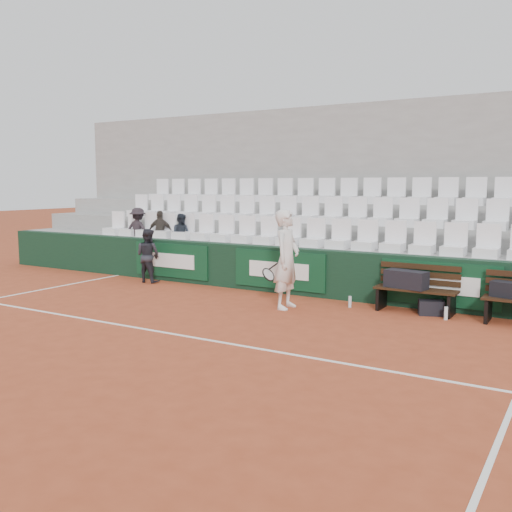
{
  "coord_description": "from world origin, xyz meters",
  "views": [
    {
      "loc": [
        5.66,
        -6.88,
        2.37
      ],
      "look_at": [
        0.08,
        2.4,
        1.0
      ],
      "focal_mm": 40.0,
      "sensor_mm": 36.0,
      "label": 1
    }
  ],
  "objects_px": {
    "sports_bag_ground": "(431,308)",
    "spectator_a": "(138,213)",
    "sports_bag_left": "(406,279)",
    "water_bottle_far": "(446,313)",
    "ball_kid": "(148,256)",
    "bench_left": "(415,300)",
    "water_bottle_near": "(350,302)",
    "sports_bag_right": "(509,290)",
    "spectator_b": "(160,215)",
    "spectator_c": "(181,217)",
    "tennis_player": "(287,259)"
  },
  "relations": [
    {
      "from": "sports_bag_left",
      "to": "sports_bag_right",
      "type": "bearing_deg",
      "value": 0.43
    },
    {
      "from": "ball_kid",
      "to": "spectator_b",
      "type": "height_order",
      "value": "spectator_b"
    },
    {
      "from": "sports_bag_ground",
      "to": "spectator_c",
      "type": "bearing_deg",
      "value": 171.12
    },
    {
      "from": "sports_bag_left",
      "to": "water_bottle_near",
      "type": "distance_m",
      "value": 1.16
    },
    {
      "from": "water_bottle_far",
      "to": "ball_kid",
      "type": "relative_size",
      "value": 0.18
    },
    {
      "from": "sports_bag_ground",
      "to": "spectator_a",
      "type": "distance_m",
      "value": 8.21
    },
    {
      "from": "water_bottle_near",
      "to": "water_bottle_far",
      "type": "bearing_deg",
      "value": -2.68
    },
    {
      "from": "spectator_b",
      "to": "spectator_c",
      "type": "height_order",
      "value": "spectator_b"
    },
    {
      "from": "sports_bag_right",
      "to": "sports_bag_ground",
      "type": "xyz_separation_m",
      "value": [
        -1.28,
        -0.03,
        -0.45
      ]
    },
    {
      "from": "sports_bag_left",
      "to": "sports_bag_ground",
      "type": "bearing_deg",
      "value": -2.13
    },
    {
      "from": "sports_bag_ground",
      "to": "tennis_player",
      "type": "xyz_separation_m",
      "value": [
        -2.53,
        -0.84,
        0.81
      ]
    },
    {
      "from": "sports_bag_right",
      "to": "ball_kid",
      "type": "xyz_separation_m",
      "value": [
        -8.07,
        -0.02,
        0.07
      ]
    },
    {
      "from": "sports_bag_ground",
      "to": "spectator_a",
      "type": "height_order",
      "value": "spectator_a"
    },
    {
      "from": "water_bottle_far",
      "to": "ball_kid",
      "type": "xyz_separation_m",
      "value": [
        -7.1,
        0.25,
        0.54
      ]
    },
    {
      "from": "sports_bag_right",
      "to": "water_bottle_near",
      "type": "height_order",
      "value": "sports_bag_right"
    },
    {
      "from": "water_bottle_far",
      "to": "water_bottle_near",
      "type": "bearing_deg",
      "value": 177.32
    },
    {
      "from": "spectator_a",
      "to": "water_bottle_far",
      "type": "bearing_deg",
      "value": 165.21
    },
    {
      "from": "sports_bag_right",
      "to": "water_bottle_near",
      "type": "xyz_separation_m",
      "value": [
        -2.79,
        -0.19,
        -0.47
      ]
    },
    {
      "from": "bench_left",
      "to": "sports_bag_left",
      "type": "relative_size",
      "value": 1.95
    },
    {
      "from": "bench_left",
      "to": "ball_kid",
      "type": "distance_m",
      "value": 6.49
    },
    {
      "from": "water_bottle_far",
      "to": "tennis_player",
      "type": "bearing_deg",
      "value": -168.03
    },
    {
      "from": "sports_bag_left",
      "to": "spectator_b",
      "type": "height_order",
      "value": "spectator_b"
    },
    {
      "from": "sports_bag_left",
      "to": "sports_bag_right",
      "type": "distance_m",
      "value": 1.76
    },
    {
      "from": "water_bottle_near",
      "to": "tennis_player",
      "type": "xyz_separation_m",
      "value": [
        -1.03,
        -0.69,
        0.83
      ]
    },
    {
      "from": "water_bottle_far",
      "to": "spectator_c",
      "type": "distance_m",
      "value": 7.15
    },
    {
      "from": "ball_kid",
      "to": "tennis_player",
      "type": "bearing_deg",
      "value": 165.75
    },
    {
      "from": "tennis_player",
      "to": "spectator_b",
      "type": "relative_size",
      "value": 1.66
    },
    {
      "from": "ball_kid",
      "to": "spectator_c",
      "type": "height_order",
      "value": "spectator_c"
    },
    {
      "from": "sports_bag_ground",
      "to": "tennis_player",
      "type": "bearing_deg",
      "value": -161.57
    },
    {
      "from": "water_bottle_near",
      "to": "water_bottle_far",
      "type": "xyz_separation_m",
      "value": [
        1.83,
        -0.09,
        0.0
      ]
    },
    {
      "from": "sports_bag_left",
      "to": "water_bottle_far",
      "type": "xyz_separation_m",
      "value": [
        0.8,
        -0.26,
        -0.5
      ]
    },
    {
      "from": "sports_bag_right",
      "to": "spectator_c",
      "type": "height_order",
      "value": "spectator_c"
    },
    {
      "from": "sports_bag_left",
      "to": "sports_bag_ground",
      "type": "relative_size",
      "value": 1.73
    },
    {
      "from": "sports_bag_ground",
      "to": "sports_bag_left",
      "type": "bearing_deg",
      "value": 177.87
    },
    {
      "from": "sports_bag_left",
      "to": "spectator_a",
      "type": "relative_size",
      "value": 0.64
    },
    {
      "from": "sports_bag_left",
      "to": "ball_kid",
      "type": "relative_size",
      "value": 0.59
    },
    {
      "from": "sports_bag_right",
      "to": "water_bottle_near",
      "type": "relative_size",
      "value": 2.58
    },
    {
      "from": "sports_bag_left",
      "to": "water_bottle_far",
      "type": "relative_size",
      "value": 3.32
    },
    {
      "from": "bench_left",
      "to": "spectator_a",
      "type": "distance_m",
      "value": 7.89
    },
    {
      "from": "ball_kid",
      "to": "spectator_b",
      "type": "relative_size",
      "value": 1.14
    },
    {
      "from": "tennis_player",
      "to": "spectator_a",
      "type": "bearing_deg",
      "value": 161.14
    },
    {
      "from": "sports_bag_right",
      "to": "tennis_player",
      "type": "bearing_deg",
      "value": -167.07
    },
    {
      "from": "sports_bag_ground",
      "to": "water_bottle_far",
      "type": "xyz_separation_m",
      "value": [
        0.32,
        -0.24,
        -0.02
      ]
    },
    {
      "from": "bench_left",
      "to": "spectator_c",
      "type": "height_order",
      "value": "spectator_c"
    },
    {
      "from": "sports_bag_ground",
      "to": "spectator_c",
      "type": "distance_m",
      "value": 6.8
    },
    {
      "from": "sports_bag_right",
      "to": "ball_kid",
      "type": "distance_m",
      "value": 8.07
    },
    {
      "from": "bench_left",
      "to": "sports_bag_right",
      "type": "relative_size",
      "value": 2.61
    },
    {
      "from": "sports_bag_right",
      "to": "water_bottle_near",
      "type": "bearing_deg",
      "value": -176.18
    },
    {
      "from": "spectator_a",
      "to": "spectator_c",
      "type": "distance_m",
      "value": 1.44
    },
    {
      "from": "bench_left",
      "to": "water_bottle_near",
      "type": "relative_size",
      "value": 6.73
    }
  ]
}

